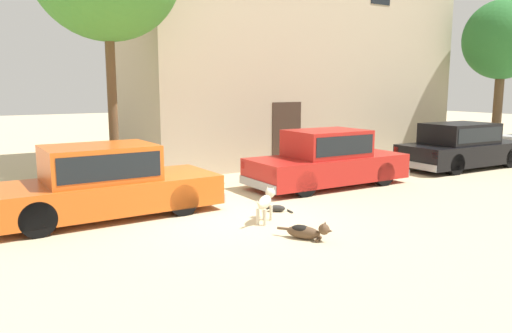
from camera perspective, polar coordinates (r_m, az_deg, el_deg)
The scene contains 9 objects.
ground_plane at distance 10.15m, azimuth -3.82°, elevation -5.61°, with size 80.00×80.00×0.00m, color #CCB78E.
parked_sedan_nearest at distance 10.34m, azimuth -17.33°, elevation -1.69°, with size 4.74×1.83×1.45m.
parked_sedan_second at distance 13.05m, azimuth 8.21°, elevation 0.90°, with size 4.46×1.73×1.48m.
parked_sedan_third at distance 17.11m, azimuth 22.64°, elevation 2.25°, with size 4.61×1.85×1.44m.
apartment_block at distance 18.99m, azimuth 3.58°, elevation 14.70°, with size 12.06×5.22×8.80m.
stray_dog_spotted at distance 9.58m, azimuth 1.14°, elevation -4.06°, with size 0.81×0.69×0.64m.
stray_dog_tan at distance 8.59m, azimuth 5.87°, elevation -7.44°, with size 0.60×0.89×0.34m.
stray_cat at distance 10.39m, azimuth 2.31°, elevation -4.83°, with size 0.46×0.48×0.16m.
acacia_tree_right at distance 21.35m, azimuth 26.61°, elevation 12.88°, with size 3.12×2.81×5.82m.
Camera 1 is at (-4.57, -8.68, 2.61)m, focal length 34.64 mm.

